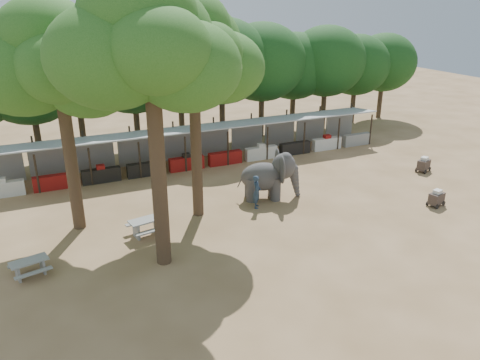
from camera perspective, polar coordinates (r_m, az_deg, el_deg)
name	(u,v)px	position (r m, az deg, el deg)	size (l,w,h in m)	color
ground	(305,254)	(21.64, 7.95, -8.96)	(100.00, 100.00, 0.00)	brown
vendor_stalls	(201,147)	(32.71, -4.75, 4.06)	(28.00, 2.99, 2.80)	#979A9E
yard_tree_left	(54,61)	(23.04, -21.77, 13.29)	(7.10, 6.90, 11.02)	#332316
yard_tree_center	(145,45)	(18.41, -11.52, 15.84)	(7.10, 6.90, 12.04)	#332316
yard_tree_back	(189,50)	(23.11, -6.28, 15.49)	(7.10, 6.90, 11.36)	#332316
backdrop_trees	(176,74)	(36.55, -7.76, 12.73)	(46.46, 5.95, 8.33)	#332316
elephant	(270,176)	(26.78, 3.68, 0.53)	(3.66, 2.71, 2.72)	#3B3839
handler	(257,192)	(25.63, 2.05, -1.43)	(0.67, 0.45, 1.87)	#26384C
picnic_table_near	(30,266)	(21.53, -24.26, -9.51)	(1.75, 1.64, 0.74)	gray
picnic_table_far	(147,225)	(23.29, -11.30, -5.35)	(1.93, 1.79, 0.84)	gray
cart_front	(437,198)	(28.20, 22.84, -2.03)	(1.11, 0.87, 0.95)	#312723
cart_back	(424,164)	(33.49, 21.49, 1.79)	(1.22, 1.03, 1.01)	#312723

